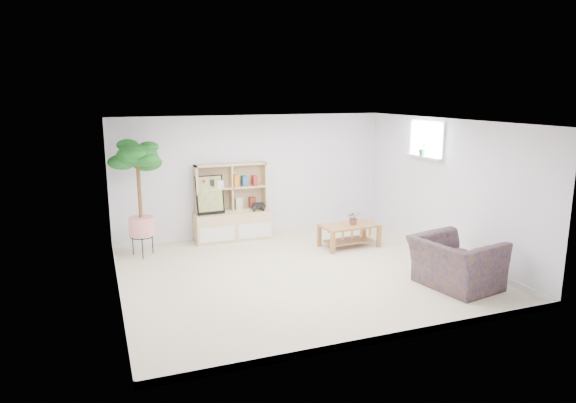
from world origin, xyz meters
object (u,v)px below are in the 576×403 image
object	(u,v)px
storage_unit	(233,202)
floor_tree	(140,199)
armchair	(456,259)
coffee_table	(349,236)

from	to	relation	value
storage_unit	floor_tree	distance (m)	1.83
floor_tree	armchair	world-z (taller)	floor_tree
coffee_table	armchair	size ratio (longest dim) A/B	0.92
storage_unit	armchair	xyz separation A→B (m)	(2.43, -3.60, -0.32)
coffee_table	floor_tree	size ratio (longest dim) A/B	0.51
storage_unit	floor_tree	xyz separation A→B (m)	(-1.76, -0.43, 0.28)
storage_unit	floor_tree	world-z (taller)	floor_tree
storage_unit	floor_tree	size ratio (longest dim) A/B	0.72
storage_unit	coffee_table	bearing A→B (deg)	-33.17
armchair	coffee_table	bearing A→B (deg)	2.48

